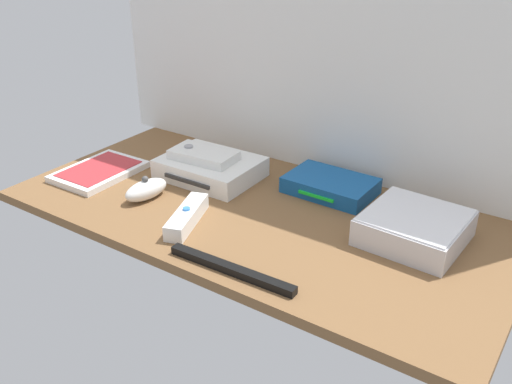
% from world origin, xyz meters
% --- Properties ---
extents(ground_plane, '(1.00, 0.48, 0.02)m').
position_xyz_m(ground_plane, '(0.00, 0.00, -0.01)').
color(ground_plane, brown).
rests_on(ground_plane, ground).
extents(back_wall, '(1.10, 0.01, 0.64)m').
position_xyz_m(back_wall, '(0.00, 0.25, 0.32)').
color(back_wall, white).
rests_on(back_wall, ground).
extents(game_console, '(0.21, 0.17, 0.04)m').
position_xyz_m(game_console, '(-0.17, 0.07, 0.02)').
color(game_console, white).
rests_on(game_console, ground_plane).
extents(mini_computer, '(0.18, 0.18, 0.05)m').
position_xyz_m(mini_computer, '(0.30, 0.06, 0.03)').
color(mini_computer, silver).
rests_on(mini_computer, ground_plane).
extents(game_case, '(0.14, 0.19, 0.02)m').
position_xyz_m(game_case, '(-0.39, -0.06, 0.01)').
color(game_case, white).
rests_on(game_case, ground_plane).
extents(network_router, '(0.18, 0.13, 0.03)m').
position_xyz_m(network_router, '(0.09, 0.15, 0.02)').
color(network_router, '#145193').
rests_on(network_router, ground_plane).
extents(remote_wand, '(0.08, 0.15, 0.03)m').
position_xyz_m(remote_wand, '(-0.08, -0.12, 0.02)').
color(remote_wand, white).
rests_on(remote_wand, ground_plane).
extents(remote_nunchuk, '(0.06, 0.11, 0.05)m').
position_xyz_m(remote_nunchuk, '(-0.22, -0.09, 0.02)').
color(remote_nunchuk, white).
rests_on(remote_nunchuk, ground_plane).
extents(remote_classic_pad, '(0.15, 0.09, 0.02)m').
position_xyz_m(remote_classic_pad, '(-0.18, 0.06, 0.05)').
color(remote_classic_pad, white).
rests_on(remote_classic_pad, game_console).
extents(sensor_bar, '(0.24, 0.03, 0.01)m').
position_xyz_m(sensor_bar, '(0.09, -0.20, 0.01)').
color(sensor_bar, black).
rests_on(sensor_bar, ground_plane).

